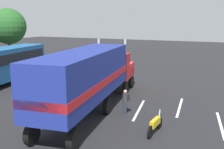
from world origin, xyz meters
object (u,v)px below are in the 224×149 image
object	(u,v)px
motorcycle	(155,125)
semi_truck	(91,74)
tree_left	(8,26)
parked_bus	(2,63)
person_bystander	(125,101)

from	to	relation	value
motorcycle	semi_truck	bearing A→B (deg)	72.33
motorcycle	tree_left	xyz separation A→B (m)	(13.39, 24.43, 4.69)
motorcycle	parked_bus	bearing A→B (deg)	73.88
semi_truck	person_bystander	size ratio (longest dim) A/B	8.82
semi_truck	parked_bus	bearing A→B (deg)	74.54
parked_bus	semi_truck	bearing A→B (deg)	-105.46
person_bystander	semi_truck	bearing A→B (deg)	102.47
person_bystander	parked_bus	bearing A→B (deg)	78.90
semi_truck	motorcycle	bearing A→B (deg)	-107.67
parked_bus	motorcycle	xyz separation A→B (m)	(-4.70, -16.25, -1.58)
semi_truck	parked_bus	size ratio (longest dim) A/B	1.27
semi_truck	tree_left	bearing A→B (deg)	58.86
motorcycle	tree_left	world-z (taller)	tree_left
motorcycle	person_bystander	bearing A→B (deg)	52.10
semi_truck	person_bystander	world-z (taller)	semi_truck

